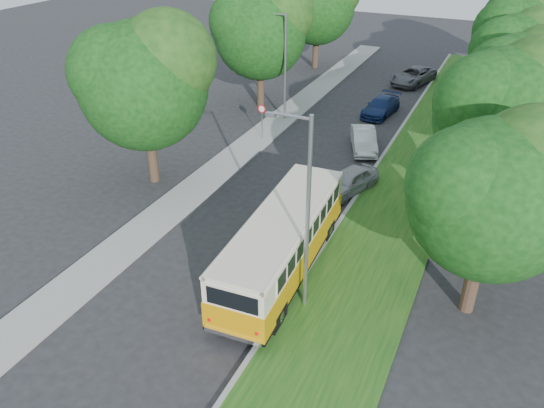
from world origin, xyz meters
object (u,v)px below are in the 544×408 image
at_px(lamppost_far, 284,63).
at_px(car_grey, 413,76).
at_px(vintage_bus, 283,244).
at_px(car_white, 364,140).
at_px(car_silver, 349,181).
at_px(car_blue, 381,106).
at_px(lamppost_near, 305,211).

relative_size(lamppost_far, car_grey, 1.46).
distance_m(vintage_bus, car_white, 14.07).
height_order(lamppost_far, car_silver, lamppost_far).
bearing_deg(car_blue, lamppost_far, -139.88).
height_order(car_blue, car_grey, car_grey).
height_order(lamppost_near, lamppost_far, lamppost_near).
height_order(vintage_bus, car_blue, vintage_bus).
bearing_deg(car_silver, car_blue, 117.05).
bearing_deg(car_silver, car_grey, 112.68).
bearing_deg(lamppost_far, car_white, -22.27).
distance_m(vintage_bus, car_grey, 29.49).
bearing_deg(lamppost_near, lamppost_far, 115.71).
relative_size(lamppost_far, car_white, 1.84).
bearing_deg(car_white, lamppost_far, 136.13).
bearing_deg(vintage_bus, lamppost_far, 110.81).
distance_m(lamppost_far, car_white, 8.16).
xyz_separation_m(lamppost_near, car_white, (-2.06, 15.70, -3.70)).
distance_m(lamppost_near, car_grey, 31.41).
height_order(lamppost_far, vintage_bus, lamppost_far).
height_order(lamppost_far, car_white, lamppost_far).
relative_size(lamppost_near, car_silver, 2.02).
distance_m(car_silver, car_grey, 21.32).
height_order(vintage_bus, car_white, vintage_bus).
distance_m(car_white, car_blue, 6.78).
relative_size(vintage_bus, car_blue, 2.23).
height_order(car_silver, car_blue, car_silver).
bearing_deg(car_grey, vintage_bus, -73.34).
height_order(lamppost_far, car_grey, lamppost_far).
xyz_separation_m(lamppost_far, car_blue, (6.20, 3.95, -3.48)).
xyz_separation_m(vintage_bus, car_silver, (0.38, 8.17, -0.78)).
relative_size(lamppost_near, lamppost_far, 1.07).
distance_m(car_blue, car_grey, 8.70).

